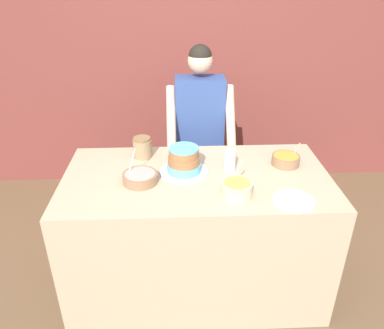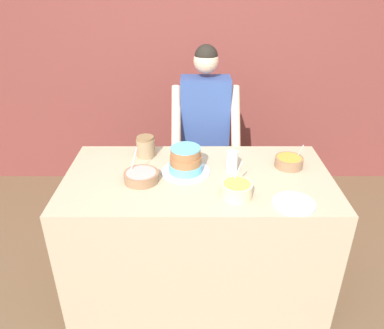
# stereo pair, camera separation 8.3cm
# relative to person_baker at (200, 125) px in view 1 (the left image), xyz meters

# --- Properties ---
(wall_back) EXTENTS (10.00, 0.05, 2.60)m
(wall_back) POSITION_rel_person_baker_xyz_m (-0.07, 0.82, 0.37)
(wall_back) COLOR brown
(wall_back) RESTS_ON ground_plane
(counter) EXTENTS (1.66, 0.86, 0.89)m
(counter) POSITION_rel_person_baker_xyz_m (-0.07, -0.75, -0.48)
(counter) COLOR tan
(counter) RESTS_ON ground_plane
(person_baker) EXTENTS (0.51, 0.44, 1.54)m
(person_baker) POSITION_rel_person_baker_xyz_m (0.00, 0.00, 0.00)
(person_baker) COLOR #2D2D38
(person_baker) RESTS_ON ground_plane
(cake) EXTENTS (0.31, 0.31, 0.17)m
(cake) POSITION_rel_person_baker_xyz_m (-0.14, -0.70, 0.04)
(cake) COLOR silver
(cake) RESTS_ON counter
(frosting_bowl_orange) EXTENTS (0.18, 0.18, 0.16)m
(frosting_bowl_orange) POSITION_rel_person_baker_xyz_m (0.52, -0.62, -0.00)
(frosting_bowl_orange) COLOR #936B4C
(frosting_bowl_orange) RESTS_ON counter
(frosting_bowl_yellow) EXTENTS (0.18, 0.18, 0.20)m
(frosting_bowl_yellow) POSITION_rel_person_baker_xyz_m (0.15, -0.98, 0.01)
(frosting_bowl_yellow) COLOR beige
(frosting_bowl_yellow) RESTS_ON counter
(frosting_bowl_pink) EXTENTS (0.21, 0.21, 0.19)m
(frosting_bowl_pink) POSITION_rel_person_baker_xyz_m (-0.41, -0.81, -0.01)
(frosting_bowl_pink) COLOR #936B4C
(frosting_bowl_pink) RESTS_ON counter
(drinking_glass) EXTENTS (0.07, 0.07, 0.14)m
(drinking_glass) POSITION_rel_person_baker_xyz_m (0.15, -0.68, 0.03)
(drinking_glass) COLOR silver
(drinking_glass) RESTS_ON counter
(ceramic_plate) EXTENTS (0.23, 0.23, 0.01)m
(ceramic_plate) POSITION_rel_person_baker_xyz_m (0.45, -1.06, -0.03)
(ceramic_plate) COLOR silver
(ceramic_plate) RESTS_ON counter
(stoneware_jar) EXTENTS (0.12, 0.12, 0.14)m
(stoneware_jar) POSITION_rel_person_baker_xyz_m (-0.42, -0.47, 0.03)
(stoneware_jar) COLOR #9E7F5B
(stoneware_jar) RESTS_ON counter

